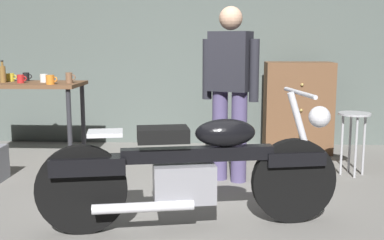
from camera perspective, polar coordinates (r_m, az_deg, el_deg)
ground_plane at (r=3.80m, az=-0.80°, el=-11.46°), size 12.00×12.00×0.00m
back_wall at (r=6.35m, az=0.83°, el=11.16°), size 8.00×0.12×3.10m
workbench at (r=5.62m, az=-19.45°, el=3.08°), size 1.30×0.64×0.90m
motorcycle at (r=3.47m, az=0.16°, el=-5.70°), size 2.16×0.75×1.00m
person_standing at (r=4.60m, az=4.52°, el=4.02°), size 0.53×0.35×1.67m
shop_stool at (r=5.10m, az=18.65°, el=-0.76°), size 0.32×0.32×0.64m
wooden_dresser at (r=5.98m, az=12.45°, el=1.45°), size 0.80×0.47×1.10m
mug_orange_travel at (r=5.27m, az=-16.45°, el=4.61°), size 0.12×0.09×0.10m
mug_yellow_tall at (r=5.82m, az=-20.74°, el=4.76°), size 0.12×0.09×0.09m
mug_black_matte at (r=5.80m, az=-19.07°, el=4.87°), size 0.10×0.07×0.10m
mug_white_ceramic at (r=5.55m, az=-17.13°, el=4.77°), size 0.12×0.08×0.09m
mug_red_diner at (r=5.53m, az=-19.65°, el=4.62°), size 0.11×0.07×0.09m
mug_brown_stoneware at (r=5.38m, az=-14.35°, el=4.88°), size 0.11×0.07×0.11m
bottle at (r=5.68m, az=-21.54°, el=5.14°), size 0.06×0.06×0.24m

